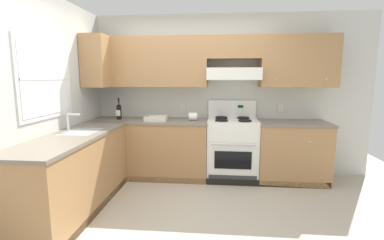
% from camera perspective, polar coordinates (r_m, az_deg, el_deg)
% --- Properties ---
extents(ground_plane, '(7.04, 7.04, 0.00)m').
position_cam_1_polar(ground_plane, '(3.37, -2.55, -18.92)').
color(ground_plane, '#B2AA99').
extents(wall_back, '(4.68, 0.57, 2.55)m').
position_cam_1_polar(wall_back, '(4.48, 5.24, 7.63)').
color(wall_back, silver).
rests_on(wall_back, ground_plane).
extents(wall_left, '(0.47, 4.00, 2.55)m').
position_cam_1_polar(wall_left, '(3.77, -26.93, 4.43)').
color(wall_left, silver).
rests_on(wall_left, ground_plane).
extents(counter_back_run, '(3.60, 0.65, 0.91)m').
position_cam_1_polar(counter_back_run, '(4.35, 1.73, -6.08)').
color(counter_back_run, '#A87A4C').
rests_on(counter_back_run, ground_plane).
extents(counter_left_run, '(0.63, 1.91, 1.13)m').
position_cam_1_polar(counter_left_run, '(3.57, -23.09, -10.02)').
color(counter_left_run, '#A87A4C').
rests_on(counter_left_run, ground_plane).
extents(stove, '(0.76, 0.62, 1.20)m').
position_cam_1_polar(stove, '(4.35, 8.23, -5.79)').
color(stove, white).
rests_on(stove, ground_plane).
extents(wine_bottle, '(0.08, 0.08, 0.34)m').
position_cam_1_polar(wine_bottle, '(4.52, -14.76, 1.83)').
color(wine_bottle, black).
rests_on(wine_bottle, counter_back_run).
extents(bowl, '(0.33, 0.26, 0.07)m').
position_cam_1_polar(bowl, '(4.27, -7.32, 0.19)').
color(bowl, beige).
rests_on(bowl, counter_back_run).
extents(paper_towel_roll, '(0.13, 0.12, 0.12)m').
position_cam_1_polar(paper_towel_roll, '(4.26, 0.24, 0.72)').
color(paper_towel_roll, white).
rests_on(paper_towel_roll, counter_back_run).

